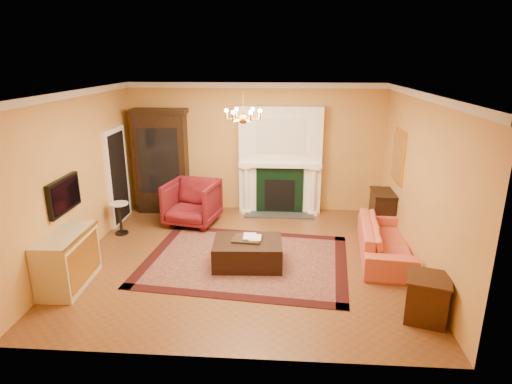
# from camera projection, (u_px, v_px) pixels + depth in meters

# --- Properties ---
(floor) EXTENTS (6.00, 5.50, 0.02)m
(floor) POSITION_uv_depth(u_px,v_px,m) (244.00, 259.00, 7.89)
(floor) COLOR brown
(floor) RESTS_ON ground
(ceiling) EXTENTS (6.00, 5.50, 0.02)m
(ceiling) POSITION_uv_depth(u_px,v_px,m) (243.00, 91.00, 6.98)
(ceiling) COLOR white
(ceiling) RESTS_ON wall_back
(wall_back) EXTENTS (6.00, 0.02, 3.00)m
(wall_back) POSITION_uv_depth(u_px,v_px,m) (255.00, 148.00, 10.06)
(wall_back) COLOR #DCA24F
(wall_back) RESTS_ON floor
(wall_front) EXTENTS (6.00, 0.02, 3.00)m
(wall_front) POSITION_uv_depth(u_px,v_px,m) (220.00, 247.00, 4.81)
(wall_front) COLOR #DCA24F
(wall_front) RESTS_ON floor
(wall_left) EXTENTS (0.02, 5.50, 3.00)m
(wall_left) POSITION_uv_depth(u_px,v_px,m) (76.00, 177.00, 7.63)
(wall_left) COLOR #DCA24F
(wall_left) RESTS_ON floor
(wall_right) EXTENTS (0.02, 5.50, 3.00)m
(wall_right) POSITION_uv_depth(u_px,v_px,m) (421.00, 183.00, 7.23)
(wall_right) COLOR #DCA24F
(wall_right) RESTS_ON floor
(fireplace) EXTENTS (1.90, 0.70, 2.50)m
(fireplace) POSITION_uv_depth(u_px,v_px,m) (280.00, 163.00, 9.93)
(fireplace) COLOR white
(fireplace) RESTS_ON wall_back
(crown_molding) EXTENTS (6.00, 5.50, 0.12)m
(crown_molding) POSITION_uv_depth(u_px,v_px,m) (248.00, 91.00, 7.91)
(crown_molding) COLOR silver
(crown_molding) RESTS_ON ceiling
(doorway) EXTENTS (0.08, 1.05, 2.10)m
(doorway) POSITION_uv_depth(u_px,v_px,m) (118.00, 176.00, 9.38)
(doorway) COLOR white
(doorway) RESTS_ON wall_left
(tv_panel) EXTENTS (0.09, 0.95, 0.58)m
(tv_panel) POSITION_uv_depth(u_px,v_px,m) (64.00, 195.00, 7.10)
(tv_panel) COLOR black
(tv_panel) RESTS_ON wall_left
(gilt_mirror) EXTENTS (0.06, 0.76, 1.05)m
(gilt_mirror) POSITION_uv_depth(u_px,v_px,m) (398.00, 156.00, 8.52)
(gilt_mirror) COLOR gold
(gilt_mirror) RESTS_ON wall_right
(chandelier) EXTENTS (0.63, 0.55, 0.53)m
(chandelier) POSITION_uv_depth(u_px,v_px,m) (243.00, 116.00, 7.10)
(chandelier) COLOR #BE8A34
(chandelier) RESTS_ON ceiling
(oriental_rug) EXTENTS (3.88, 3.07, 0.01)m
(oriental_rug) POSITION_uv_depth(u_px,v_px,m) (246.00, 260.00, 7.79)
(oriental_rug) COLOR #3F0D19
(oriental_rug) RESTS_ON floor
(china_cabinet) EXTENTS (1.18, 0.57, 2.32)m
(china_cabinet) POSITION_uv_depth(u_px,v_px,m) (163.00, 163.00, 10.04)
(china_cabinet) COLOR black
(china_cabinet) RESTS_ON floor
(wingback_armchair) EXTENTS (1.22, 1.17, 1.07)m
(wingback_armchair) POSITION_uv_depth(u_px,v_px,m) (192.00, 201.00, 9.36)
(wingback_armchair) COLOR maroon
(wingback_armchair) RESTS_ON floor
(pedestal_table) EXTENTS (0.38, 0.38, 0.68)m
(pedestal_table) POSITION_uv_depth(u_px,v_px,m) (120.00, 216.00, 8.85)
(pedestal_table) COLOR black
(pedestal_table) RESTS_ON floor
(commode) EXTENTS (0.61, 1.22, 0.89)m
(commode) POSITION_uv_depth(u_px,v_px,m) (68.00, 260.00, 6.83)
(commode) COLOR beige
(commode) RESTS_ON floor
(coral_sofa) EXTENTS (0.88, 2.26, 0.86)m
(coral_sofa) POSITION_uv_depth(u_px,v_px,m) (385.00, 235.00, 7.83)
(coral_sofa) COLOR #C9493F
(coral_sofa) RESTS_ON floor
(end_table) EXTENTS (0.67, 0.67, 0.62)m
(end_table) POSITION_uv_depth(u_px,v_px,m) (426.00, 299.00, 5.96)
(end_table) COLOR #371B0F
(end_table) RESTS_ON floor
(console_table) EXTENTS (0.45, 0.75, 0.82)m
(console_table) POSITION_uv_depth(u_px,v_px,m) (382.00, 212.00, 9.06)
(console_table) COLOR black
(console_table) RESTS_ON floor
(leather_ottoman) EXTENTS (1.24, 0.93, 0.45)m
(leather_ottoman) POSITION_uv_depth(u_px,v_px,m) (248.00, 253.00, 7.56)
(leather_ottoman) COLOR black
(leather_ottoman) RESTS_ON oriental_rug
(ottoman_tray) EXTENTS (0.53, 0.43, 0.03)m
(ottoman_tray) POSITION_uv_depth(u_px,v_px,m) (247.00, 239.00, 7.53)
(ottoman_tray) COLOR black
(ottoman_tray) RESTS_ON leather_ottoman
(book_a) EXTENTS (0.23, 0.03, 0.30)m
(book_a) POSITION_uv_depth(u_px,v_px,m) (243.00, 229.00, 7.52)
(book_a) COLOR gray
(book_a) RESTS_ON ottoman_tray
(book_b) EXTENTS (0.21, 0.03, 0.29)m
(book_b) POSITION_uv_depth(u_px,v_px,m) (249.00, 231.00, 7.47)
(book_b) COLOR gray
(book_b) RESTS_ON ottoman_tray
(topiary_left) EXTENTS (0.15, 0.15, 0.40)m
(topiary_left) POSITION_uv_depth(u_px,v_px,m) (256.00, 152.00, 9.85)
(topiary_left) COLOR tan
(topiary_left) RESTS_ON fireplace
(topiary_right) EXTENTS (0.15, 0.15, 0.40)m
(topiary_right) POSITION_uv_depth(u_px,v_px,m) (315.00, 153.00, 9.76)
(topiary_right) COLOR tan
(topiary_right) RESTS_ON fireplace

